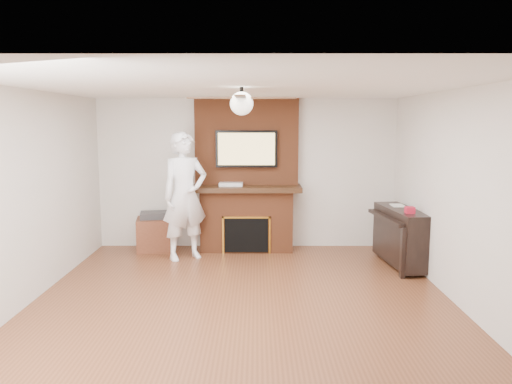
{
  "coord_description": "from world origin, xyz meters",
  "views": [
    {
      "loc": [
        0.17,
        -5.61,
        2.13
      ],
      "look_at": [
        0.16,
        0.9,
        1.2
      ],
      "focal_mm": 35.0,
      "sensor_mm": 36.0,
      "label": 1
    }
  ],
  "objects_px": {
    "fireplace": "(247,190)",
    "person": "(185,196)",
    "piano": "(401,235)",
    "side_table": "(154,232)"
  },
  "relations": [
    {
      "from": "person",
      "to": "side_table",
      "type": "xyz_separation_m",
      "value": [
        -0.6,
        0.53,
        -0.69
      ]
    },
    {
      "from": "fireplace",
      "to": "piano",
      "type": "distance_m",
      "value": 2.55
    },
    {
      "from": "fireplace",
      "to": "piano",
      "type": "xyz_separation_m",
      "value": [
        2.29,
        -0.98,
        -0.54
      ]
    },
    {
      "from": "side_table",
      "to": "person",
      "type": "bearing_deg",
      "value": -51.21
    },
    {
      "from": "person",
      "to": "side_table",
      "type": "height_order",
      "value": "person"
    },
    {
      "from": "side_table",
      "to": "piano",
      "type": "xyz_separation_m",
      "value": [
        3.83,
        -0.91,
        0.16
      ]
    },
    {
      "from": "fireplace",
      "to": "side_table",
      "type": "distance_m",
      "value": 1.69
    },
    {
      "from": "fireplace",
      "to": "person",
      "type": "distance_m",
      "value": 1.11
    },
    {
      "from": "fireplace",
      "to": "person",
      "type": "bearing_deg",
      "value": -147.48
    },
    {
      "from": "fireplace",
      "to": "piano",
      "type": "height_order",
      "value": "fireplace"
    }
  ]
}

